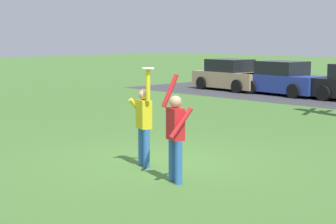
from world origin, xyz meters
The scene contains 6 objects.
ground_plane centered at (0.00, 0.00, 0.00)m, with size 120.00×120.00×0.00m, color #426B2D.
person_catcher centered at (0.00, -0.44, 0.98)m, with size 0.58×0.48×2.08m.
person_defender centered at (1.38, -0.88, 0.98)m, with size 0.62×0.55×2.04m.
frisbee_disc centered at (0.21, -0.51, 2.09)m, with size 0.25×0.25×0.02m, color white.
parked_car_tan centered at (-9.57, 14.07, 0.73)m, with size 4.23×2.29×1.59m.
parked_car_blue centered at (-6.34, 14.03, 0.73)m, with size 4.23×2.29×1.59m.
Camera 1 is at (8.54, -8.01, 2.72)m, focal length 58.84 mm.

